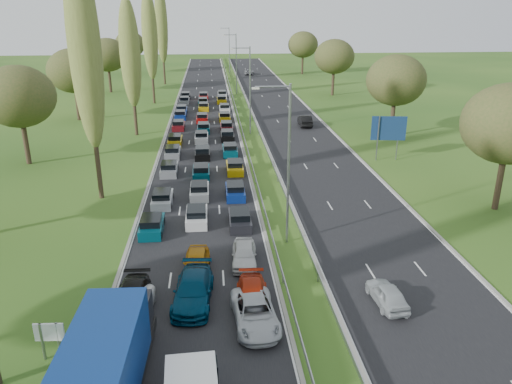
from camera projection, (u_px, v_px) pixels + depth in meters
name	position (u px, v px, depth m)	size (l,w,h in m)	color
ground	(249.00, 131.00, 72.73)	(260.00, 260.00, 0.00)	#234A17
near_carriageway	(203.00, 128.00, 74.49)	(10.50, 215.00, 0.04)	black
far_carriageway	(292.00, 126.00, 75.64)	(10.50, 215.00, 0.04)	black
central_reservation	(248.00, 123.00, 74.87)	(2.36, 215.00, 0.32)	gray
lamp_columns	(250.00, 92.00, 68.78)	(0.18, 140.18, 12.00)	gray
poplar_row	(115.00, 50.00, 56.02)	(2.80, 127.80, 22.44)	#2D2116
woodland_left	(7.00, 102.00, 51.58)	(8.00, 166.00, 11.10)	#2D2116
woodland_right	(421.00, 90.00, 59.27)	(8.00, 153.00, 11.10)	#2D2116
traffic_queue_fill	(202.00, 133.00, 69.69)	(9.12, 67.56, 0.80)	#053F4C
near_car_2	(132.00, 309.00, 28.46)	(2.23, 4.84, 1.34)	silver
near_car_3	(132.00, 298.00, 29.48)	(1.97, 4.84, 1.40)	black
near_car_7	(193.00, 290.00, 30.09)	(2.25, 5.54, 1.61)	#05314E
near_car_8	(197.00, 262.00, 33.60)	(1.70, 4.23, 1.44)	#B4730C
near_car_10	(255.00, 313.00, 28.01)	(2.36, 5.13, 1.42)	#B0B5BA
near_car_11	(252.00, 296.00, 29.76)	(1.87, 4.60, 1.34)	#A5220A
near_car_12	(244.00, 254.00, 34.72)	(1.70, 4.24, 1.44)	silver
far_car_0	(387.00, 294.00, 29.95)	(1.57, 3.90, 1.33)	#A3AAAD
far_car_1	(305.00, 121.00, 75.39)	(1.70, 4.89, 1.61)	black
far_car_2	(249.00, 72.00, 133.75)	(2.36, 5.11, 1.42)	gray
blue_lorry	(108.00, 363.00, 21.94)	(2.78, 10.02, 4.23)	black
info_sign	(50.00, 336.00, 25.02)	(1.50, 0.19, 2.10)	gray
direction_sign	(389.00, 130.00, 57.52)	(3.97, 0.66, 5.20)	gray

